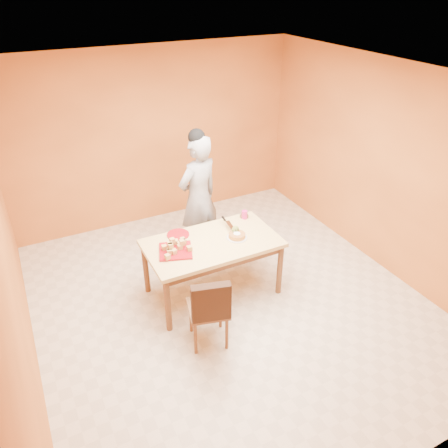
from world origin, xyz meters
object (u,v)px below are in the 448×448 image
pastry_platter (176,251)px  magenta_glass (245,215)px  dining_chair (209,308)px  red_dinner_plate (178,235)px  egg_ornament (235,230)px  checker_tin (244,216)px  person (199,198)px  sponge_cake (237,235)px  dining_table (212,248)px

pastry_platter → magenta_glass: size_ratio=3.43×
dining_chair → red_dinner_plate: bearing=99.8°
egg_ornament → dining_chair: bearing=-154.6°
red_dinner_plate → checker_tin: checker_tin is taller
pastry_platter → checker_tin: checker_tin is taller
person → red_dinner_plate: (-0.53, -0.57, -0.12)m
person → red_dinner_plate: 0.79m
egg_ornament → checker_tin: bearing=25.9°
dining_chair → person: 1.81m
dining_chair → sponge_cake: dining_chair is taller
egg_ornament → magenta_glass: (0.30, 0.31, -0.01)m
sponge_cake → egg_ornament: 0.08m
person → checker_tin: (0.41, -0.54, -0.11)m
red_dinner_plate → egg_ornament: 0.70m
sponge_cake → checker_tin: sponge_cake is taller
pastry_platter → sponge_cake: (0.78, -0.06, 0.02)m
dining_chair → egg_ornament: 1.12m
pastry_platter → checker_tin: (1.10, 0.35, 0.01)m
checker_tin → red_dinner_plate: bearing=-178.3°
person → checker_tin: person is taller
red_dinner_plate → pastry_platter: bearing=-116.4°
dining_chair → red_dinner_plate: dining_chair is taller
person → red_dinner_plate: bearing=29.2°
red_dinner_plate → checker_tin: size_ratio=2.49×
checker_tin → pastry_platter: bearing=-162.3°
pastry_platter → sponge_cake: sponge_cake is taller
red_dinner_plate → checker_tin: bearing=1.7°
dining_chair → pastry_platter: bearing=109.7°
dining_chair → checker_tin: (1.04, 1.11, 0.30)m
dining_table → pastry_platter: 0.48m
person → magenta_glass: person is taller
person → egg_ornament: 0.89m
sponge_cake → red_dinner_plate: bearing=148.2°
dining_table → magenta_glass: size_ratio=14.73×
sponge_cake → checker_tin: bearing=51.3°
dining_chair → magenta_glass: (1.03, 1.08, 0.34)m
sponge_cake → checker_tin: (0.33, 0.41, -0.02)m
red_dinner_plate → sponge_cake: (0.62, -0.38, 0.03)m
pastry_platter → egg_ornament: bearing=1.2°
dining_table → sponge_cake: bearing=-11.1°
dining_chair → egg_ornament: dining_chair is taller
dining_table → sponge_cake: sponge_cake is taller
dining_table → dining_chair: 0.88m
dining_chair → pastry_platter: size_ratio=2.47×
magenta_glass → checker_tin: bearing=68.9°
dining_table → egg_ornament: 0.36m
person → egg_ornament: size_ratio=14.29×
dining_table → sponge_cake: 0.34m
sponge_cake → egg_ornament: bearing=77.3°
egg_ornament → red_dinner_plate: bearing=132.8°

